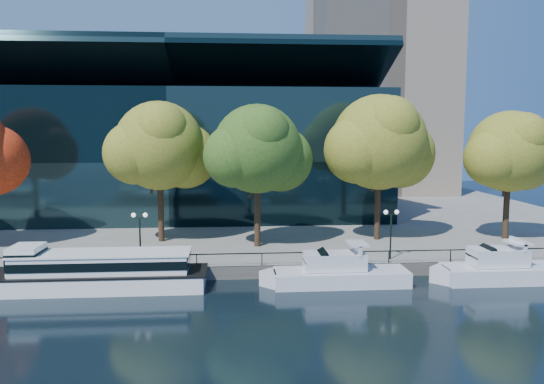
{
  "coord_description": "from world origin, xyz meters",
  "views": [
    {
      "loc": [
        2.71,
        -36.69,
        11.34
      ],
      "look_at": [
        6.15,
        8.0,
        6.15
      ],
      "focal_mm": 35.0,
      "sensor_mm": 36.0,
      "label": 1
    }
  ],
  "objects": [
    {
      "name": "railing",
      "position": [
        0.0,
        3.25,
        1.94
      ],
      "size": [
        88.2,
        0.08,
        0.99
      ],
      "color": "black",
      "rests_on": "promenade"
    },
    {
      "name": "tree_3",
      "position": [
        5.16,
        10.15,
        9.58
      ],
      "size": [
        9.87,
        8.1,
        12.7
      ],
      "color": "black",
      "rests_on": "promenade"
    },
    {
      "name": "lamp_1",
      "position": [
        -4.44,
        4.5,
        3.98
      ],
      "size": [
        1.26,
        0.36,
        4.03
      ],
      "color": "black",
      "rests_on": "promenade"
    },
    {
      "name": "cruiser_far",
      "position": [
        22.61,
        0.79,
        1.05
      ],
      "size": [
        10.12,
        2.8,
        3.31
      ],
      "color": "silver",
      "rests_on": "ground"
    },
    {
      "name": "tree_2",
      "position": [
        -3.76,
        13.03,
        9.78
      ],
      "size": [
        10.31,
        8.45,
        13.09
      ],
      "color": "black",
      "rests_on": "promenade"
    },
    {
      "name": "tree_4",
      "position": [
        16.77,
        12.32,
        10.07
      ],
      "size": [
        11.21,
        9.19,
        13.75
      ],
      "color": "black",
      "rests_on": "promenade"
    },
    {
      "name": "tree_5",
      "position": [
        28.92,
        11.23,
        9.24
      ],
      "size": [
        9.55,
        7.83,
        12.23
      ],
      "color": "black",
      "rests_on": "promenade"
    },
    {
      "name": "lamp_2",
      "position": [
        15.5,
        4.5,
        3.98
      ],
      "size": [
        1.26,
        0.36,
        4.03
      ],
      "color": "black",
      "rests_on": "promenade"
    },
    {
      "name": "cruiser_near",
      "position": [
        10.26,
        0.89,
        0.99
      ],
      "size": [
        10.98,
        2.83,
        3.18
      ],
      "color": "silver",
      "rests_on": "ground"
    },
    {
      "name": "promenade",
      "position": [
        0.0,
        36.38,
        0.5
      ],
      "size": [
        90.0,
        67.08,
        1.0
      ],
      "color": "slate",
      "rests_on": "ground"
    },
    {
      "name": "office_tower",
      "position": [
        28.0,
        55.0,
        33.02
      ],
      "size": [
        22.5,
        22.5,
        65.9
      ],
      "color": "gray",
      "rests_on": "ground"
    },
    {
      "name": "tour_boat",
      "position": [
        -7.51,
        1.18,
        1.4
      ],
      "size": [
        17.34,
        3.87,
        3.29
      ],
      "color": "white",
      "rests_on": "ground"
    },
    {
      "name": "ground",
      "position": [
        0.0,
        0.0,
        0.0
      ],
      "size": [
        160.0,
        160.0,
        0.0
      ],
      "primitive_type": "plane",
      "color": "black",
      "rests_on": "ground"
    },
    {
      "name": "convention_building",
      "position": [
        -4.0,
        31.79,
        8.51
      ],
      "size": [
        50.0,
        24.57,
        21.43
      ],
      "color": "black",
      "rests_on": "ground"
    }
  ]
}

